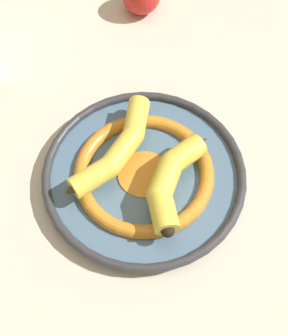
# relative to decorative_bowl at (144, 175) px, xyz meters

# --- Properties ---
(ground_plane) EXTENTS (2.80, 2.80, 0.00)m
(ground_plane) POSITION_rel_decorative_bowl_xyz_m (-0.02, -0.02, -0.02)
(ground_plane) COLOR beige
(decorative_bowl) EXTENTS (0.32, 0.32, 0.03)m
(decorative_bowl) POSITION_rel_decorative_bowl_xyz_m (0.00, 0.00, 0.00)
(decorative_bowl) COLOR slate
(decorative_bowl) RESTS_ON ground_plane
(banana_a) EXTENTS (0.21, 0.08, 0.03)m
(banana_a) POSITION_rel_decorative_bowl_xyz_m (-0.01, 0.05, 0.03)
(banana_a) COLOR yellow
(banana_a) RESTS_ON decorative_bowl
(banana_b) EXTENTS (0.17, 0.10, 0.04)m
(banana_b) POSITION_rel_decorative_bowl_xyz_m (0.01, -0.05, 0.03)
(banana_b) COLOR yellow
(banana_b) RESTS_ON decorative_bowl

